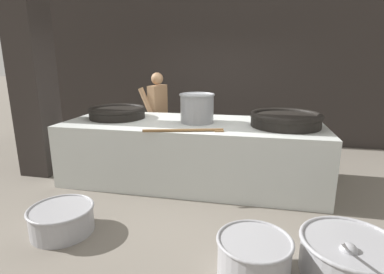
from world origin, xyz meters
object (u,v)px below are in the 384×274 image
(giant_wok_far, at_px, (286,119))
(prep_bowl_meat, at_px, (62,218))
(giant_wok_near, at_px, (117,112))
(prep_bowl_vegetables, at_px, (349,255))
(prep_bowl_extra, at_px, (254,256))
(stock_pot, at_px, (197,108))
(cook, at_px, (158,112))

(giant_wok_far, relative_size, prep_bowl_meat, 1.44)
(giant_wok_near, bearing_deg, prep_bowl_meat, -84.57)
(giant_wok_near, distance_m, prep_bowl_vegetables, 3.81)
(prep_bowl_vegetables, relative_size, prep_bowl_meat, 1.52)
(giant_wok_near, distance_m, giant_wok_far, 2.69)
(prep_bowl_vegetables, distance_m, prep_bowl_extra, 0.87)
(stock_pot, height_order, prep_bowl_meat, stock_pot)
(giant_wok_near, bearing_deg, prep_bowl_extra, -43.70)
(stock_pot, height_order, prep_bowl_extra, stock_pot)
(giant_wok_near, bearing_deg, prep_bowl_vegetables, -32.32)
(giant_wok_near, bearing_deg, stock_pot, -3.77)
(prep_bowl_vegetables, xyz_separation_m, prep_bowl_meat, (-2.96, 0.08, -0.02))
(cook, bearing_deg, stock_pot, 145.01)
(stock_pot, relative_size, prep_bowl_vegetables, 0.50)
(prep_bowl_extra, bearing_deg, giant_wok_near, 136.30)
(giant_wok_far, distance_m, prep_bowl_meat, 3.21)
(cook, xyz_separation_m, prep_bowl_vegetables, (2.77, -3.01, -0.71))
(stock_pot, distance_m, cook, 1.53)
(stock_pot, relative_size, cook, 0.33)
(cook, distance_m, prep_bowl_meat, 3.02)
(cook, bearing_deg, prep_bowl_meat, 99.19)
(giant_wok_far, xyz_separation_m, cook, (-2.32, 1.13, -0.16))
(giant_wok_far, bearing_deg, prep_bowl_extra, -100.57)
(giant_wok_far, height_order, stock_pot, stock_pot)
(giant_wok_far, bearing_deg, giant_wok_near, 177.63)
(giant_wok_near, height_order, cook, cook)
(giant_wok_near, xyz_separation_m, prep_bowl_extra, (2.30, -2.19, -0.85))
(cook, bearing_deg, prep_bowl_extra, 133.79)
(prep_bowl_vegetables, height_order, prep_bowl_meat, prep_bowl_vegetables)
(prep_bowl_vegetables, relative_size, prep_bowl_extra, 1.62)
(prep_bowl_vegetables, distance_m, prep_bowl_meat, 2.96)
(prep_bowl_meat, xyz_separation_m, prep_bowl_extra, (2.12, -0.29, 0.04))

